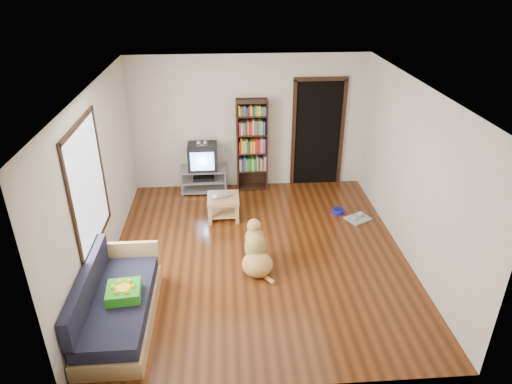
{
  "coord_description": "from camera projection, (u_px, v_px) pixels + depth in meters",
  "views": [
    {
      "loc": [
        -0.46,
        -5.88,
        4.07
      ],
      "look_at": [
        -0.01,
        0.36,
        0.9
      ],
      "focal_mm": 32.0,
      "sensor_mm": 36.0,
      "label": 1
    }
  ],
  "objects": [
    {
      "name": "tv_stand",
      "position": [
        204.0,
        179.0,
        8.93
      ],
      "size": [
        0.9,
        0.45,
        0.5
      ],
      "color": "#99999E",
      "rests_on": "ground"
    },
    {
      "name": "doorway",
      "position": [
        318.0,
        131.0,
        8.89
      ],
      "size": [
        1.03,
        0.05,
        2.19
      ],
      "color": "black",
      "rests_on": "wall_back"
    },
    {
      "name": "dog",
      "position": [
        256.0,
        252.0,
        6.68
      ],
      "size": [
        0.49,
        0.86,
        0.73
      ],
      "color": "tan",
      "rests_on": "ground"
    },
    {
      "name": "ceiling",
      "position": [
        259.0,
        88.0,
        5.93
      ],
      "size": [
        5.0,
        5.0,
        0.0
      ],
      "primitive_type": "plane",
      "rotation": [
        3.14,
        0.0,
        0.0
      ],
      "color": "white",
      "rests_on": "ground"
    },
    {
      "name": "crt_tv",
      "position": [
        203.0,
        156.0,
        8.73
      ],
      "size": [
        0.55,
        0.52,
        0.58
      ],
      "color": "black",
      "rests_on": "tv_stand"
    },
    {
      "name": "wall_left",
      "position": [
        98.0,
        183.0,
        6.37
      ],
      "size": [
        0.0,
        5.0,
        5.0
      ],
      "primitive_type": "plane",
      "rotation": [
        1.57,
        0.0,
        1.57
      ],
      "color": "beige",
      "rests_on": "ground"
    },
    {
      "name": "ground",
      "position": [
        258.0,
        254.0,
        7.1
      ],
      "size": [
        5.0,
        5.0,
        0.0
      ],
      "primitive_type": "plane",
      "color": "#612C10",
      "rests_on": "ground"
    },
    {
      "name": "wall_right",
      "position": [
        412.0,
        174.0,
        6.66
      ],
      "size": [
        0.0,
        5.0,
        5.0
      ],
      "primitive_type": "plane",
      "rotation": [
        1.57,
        0.0,
        -1.57
      ],
      "color": "beige",
      "rests_on": "ground"
    },
    {
      "name": "wall_back",
      "position": [
        249.0,
        123.0,
        8.74
      ],
      "size": [
        4.5,
        0.0,
        4.5
      ],
      "primitive_type": "plane",
      "rotation": [
        1.57,
        0.0,
        0.0
      ],
      "color": "beige",
      "rests_on": "ground"
    },
    {
      "name": "coffee_table",
      "position": [
        223.0,
        203.0,
        8.01
      ],
      "size": [
        0.55,
        0.55,
        0.4
      ],
      "color": "tan",
      "rests_on": "ground"
    },
    {
      "name": "dog_bowl",
      "position": [
        338.0,
        211.0,
        8.24
      ],
      "size": [
        0.22,
        0.22,
        0.08
      ],
      "primitive_type": "cylinder",
      "color": "#1D1593",
      "rests_on": "ground"
    },
    {
      "name": "grey_rag",
      "position": [
        358.0,
        219.0,
        8.05
      ],
      "size": [
        0.5,
        0.47,
        0.03
      ],
      "primitive_type": "cube",
      "rotation": [
        0.0,
        0.0,
        0.48
      ],
      "color": "#A9A9A9",
      "rests_on": "ground"
    },
    {
      "name": "wall_front",
      "position": [
        279.0,
        291.0,
        4.29
      ],
      "size": [
        4.5,
        0.0,
        4.5
      ],
      "primitive_type": "plane",
      "rotation": [
        -1.57,
        0.0,
        0.0
      ],
      "color": "beige",
      "rests_on": "ground"
    },
    {
      "name": "window",
      "position": [
        88.0,
        186.0,
        5.84
      ],
      "size": [
        0.03,
        1.46,
        1.7
      ],
      "color": "white",
      "rests_on": "wall_left"
    },
    {
      "name": "bookshelf",
      "position": [
        252.0,
        141.0,
        8.74
      ],
      "size": [
        0.6,
        0.3,
        1.8
      ],
      "color": "black",
      "rests_on": "ground"
    },
    {
      "name": "green_cushion",
      "position": [
        124.0,
        292.0,
        5.54
      ],
      "size": [
        0.44,
        0.44,
        0.13
      ],
      "primitive_type": "cube",
      "rotation": [
        0.0,
        0.0,
        0.1
      ],
      "color": "green",
      "rests_on": "sofa"
    },
    {
      "name": "laptop",
      "position": [
        223.0,
        197.0,
        7.92
      ],
      "size": [
        0.42,
        0.35,
        0.03
      ],
      "primitive_type": "imported",
      "rotation": [
        0.0,
        0.0,
        0.39
      ],
      "color": "silver",
      "rests_on": "coffee_table"
    },
    {
      "name": "sofa",
      "position": [
        116.0,
        306.0,
        5.64
      ],
      "size": [
        0.8,
        1.8,
        0.8
      ],
      "color": "tan",
      "rests_on": "ground"
    }
  ]
}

